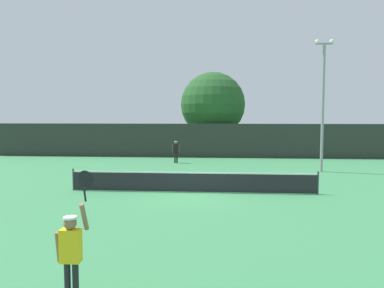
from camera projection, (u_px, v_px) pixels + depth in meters
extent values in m
plane|color=#387F4C|center=(192.00, 192.00, 17.80)|extent=(120.00, 120.00, 0.00)
cube|color=#232328|center=(192.00, 182.00, 17.77)|extent=(11.66, 0.03, 0.91)
cube|color=white|center=(192.00, 173.00, 17.73)|extent=(11.66, 0.04, 0.06)
cylinder|color=#333338|center=(73.00, 179.00, 18.22)|extent=(0.08, 0.08, 1.07)
cylinder|color=#333338|center=(318.00, 183.00, 17.30)|extent=(0.08, 0.08, 1.07)
cube|color=#2D332D|center=(206.00, 141.00, 32.61)|extent=(39.48, 0.12, 2.94)
cube|color=yellow|center=(71.00, 246.00, 7.07)|extent=(0.38, 0.22, 0.64)
sphere|color=#8C6647|center=(70.00, 223.00, 7.03)|extent=(0.24, 0.24, 0.24)
cylinder|color=white|center=(70.00, 218.00, 7.03)|extent=(0.26, 0.26, 0.04)
cylinder|color=black|center=(68.00, 284.00, 7.13)|extent=(0.12, 0.12, 0.86)
cylinder|color=black|center=(76.00, 284.00, 7.12)|extent=(0.12, 0.12, 0.86)
cylinder|color=#8C6647|center=(58.00, 247.00, 7.09)|extent=(0.09, 0.18, 0.61)
cylinder|color=#8C6647|center=(84.00, 217.00, 7.10)|extent=(0.09, 0.34, 0.58)
cylinder|color=black|center=(85.00, 195.00, 7.12)|extent=(0.04, 0.11, 0.28)
ellipsoid|color=black|center=(86.00, 179.00, 7.16)|extent=(0.30, 0.13, 0.36)
cube|color=black|center=(176.00, 148.00, 28.72)|extent=(0.38, 0.22, 0.61)
sphere|color=brown|center=(176.00, 143.00, 28.69)|extent=(0.23, 0.23, 0.23)
cylinder|color=white|center=(176.00, 142.00, 28.68)|extent=(0.25, 0.25, 0.04)
cylinder|color=black|center=(175.00, 158.00, 28.78)|extent=(0.12, 0.12, 0.83)
cylinder|color=black|center=(177.00, 158.00, 28.77)|extent=(0.12, 0.12, 0.83)
cylinder|color=brown|center=(173.00, 149.00, 28.75)|extent=(0.09, 0.18, 0.58)
cylinder|color=brown|center=(179.00, 149.00, 28.71)|extent=(0.09, 0.16, 0.58)
sphere|color=#CCE033|center=(189.00, 189.00, 18.42)|extent=(0.07, 0.07, 0.07)
cylinder|color=gray|center=(323.00, 109.00, 24.04)|extent=(0.18, 0.18, 8.15)
cube|color=gray|center=(324.00, 44.00, 23.73)|extent=(1.10, 0.10, 0.10)
sphere|color=#F2EDCC|center=(317.00, 42.00, 23.75)|extent=(0.28, 0.28, 0.28)
sphere|color=#F2EDCC|center=(332.00, 41.00, 23.68)|extent=(0.28, 0.28, 0.28)
cylinder|color=brown|center=(213.00, 141.00, 36.16)|extent=(0.56, 0.56, 2.40)
sphere|color=#235123|center=(213.00, 104.00, 35.90)|extent=(6.17, 6.17, 6.17)
cube|color=#B7B7BC|center=(184.00, 144.00, 39.70)|extent=(1.93, 4.21, 0.90)
cube|color=#2D333D|center=(184.00, 137.00, 39.35)|extent=(1.71, 2.21, 0.64)
cylinder|color=black|center=(178.00, 146.00, 41.19)|extent=(0.22, 0.60, 0.60)
cylinder|color=black|center=(193.00, 146.00, 41.05)|extent=(0.22, 0.60, 0.60)
cylinder|color=black|center=(174.00, 148.00, 38.40)|extent=(0.22, 0.60, 0.60)
cylinder|color=black|center=(191.00, 148.00, 38.27)|extent=(0.22, 0.60, 0.60)
cube|color=white|center=(222.00, 146.00, 37.76)|extent=(2.37, 4.39, 0.90)
cube|color=#2D333D|center=(222.00, 138.00, 37.41)|extent=(1.94, 2.38, 0.64)
cylinder|color=black|center=(214.00, 148.00, 39.25)|extent=(0.22, 0.60, 0.60)
cylinder|color=black|center=(230.00, 148.00, 39.11)|extent=(0.22, 0.60, 0.60)
cylinder|color=black|center=(214.00, 150.00, 36.46)|extent=(0.22, 0.60, 0.60)
cylinder|color=black|center=(231.00, 150.00, 36.33)|extent=(0.22, 0.60, 0.60)
cube|color=#B7B7BC|center=(268.00, 144.00, 40.73)|extent=(2.16, 4.31, 0.90)
cube|color=#2D333D|center=(269.00, 137.00, 40.37)|extent=(1.84, 2.30, 0.64)
cylinder|color=black|center=(259.00, 145.00, 42.21)|extent=(0.22, 0.60, 0.60)
cylinder|color=black|center=(275.00, 145.00, 42.07)|extent=(0.22, 0.60, 0.60)
cylinder|color=black|center=(262.00, 147.00, 39.42)|extent=(0.22, 0.60, 0.60)
cylinder|color=black|center=(278.00, 148.00, 39.29)|extent=(0.22, 0.60, 0.60)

